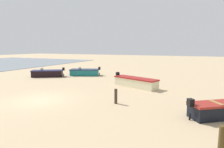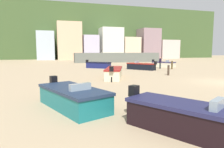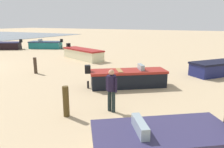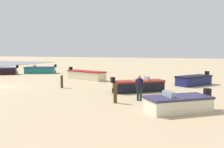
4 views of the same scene
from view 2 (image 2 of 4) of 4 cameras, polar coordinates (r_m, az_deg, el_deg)
name	(u,v)px [view 2 (image 2 of 4)]	position (r m, az deg, el deg)	size (l,w,h in m)	color
ground_plane	(224,83)	(17.98, 29.32, -2.19)	(160.00, 160.00, 0.00)	tan
headland_hill	(87,35)	(79.65, -7.17, 10.87)	(90.00, 32.00, 16.99)	#3E562D
harbor_pier	(118,57)	(44.59, 1.69, 4.73)	(19.15, 2.40, 2.08)	slate
townhouse_far_left	(46,46)	(59.34, -18.32, 7.65)	(4.63, 5.83, 7.85)	#AEBDC9
townhouse_left	(69,41)	(59.86, -12.10, 9.13)	(6.73, 6.46, 10.57)	#DAB28C
townhouse_centre_left	(90,47)	(59.94, -6.22, 7.54)	(4.45, 5.20, 7.03)	#B9B3CD
townhouse_centre	(110,44)	(62.27, -0.46, 8.63)	(6.52, 6.95, 9.39)	silver
townhouse_centre_right	(130,48)	(63.53, 5.16, 7.34)	(5.25, 5.48, 6.68)	beige
townhouse_right	(148,44)	(66.36, 10.36, 8.44)	(6.08, 5.84, 9.50)	gray
townhouse_far_right	(166,49)	(69.94, 15.08, 6.80)	(6.44, 6.73, 6.02)	beige
boat_cream_0	(114,73)	(18.37, 0.55, 0.34)	(2.95, 4.91, 1.26)	beige
boat_black_1	(141,66)	(26.95, 8.32, 2.20)	(3.27, 3.88, 1.19)	black
boat_teal_2	(73,98)	(8.94, -11.14, -6.61)	(2.99, 4.25, 1.21)	#186D72
boat_navy_3	(98,65)	(29.18, -3.90, 2.57)	(3.61, 3.29, 1.19)	navy
boat_cream_4	(164,64)	(32.22, 14.52, 2.70)	(3.26, 3.66, 1.12)	beige
boat_black_6	(191,119)	(6.51, 21.58, -11.86)	(3.20, 4.12, 1.23)	black
mooring_post_near_water	(172,65)	(28.60, 16.72, 2.45)	(0.22, 0.22, 1.11)	#4A381B
mooring_post_mid_beach	(168,70)	(21.23, 15.79, 1.05)	(0.21, 0.21, 1.04)	#3D2F24
beach_walker_foreground	(160,62)	(29.05, 13.58, 3.39)	(0.42, 0.54, 1.62)	#1B2728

